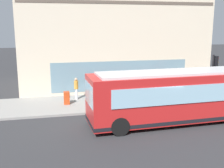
{
  "coord_description": "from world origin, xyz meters",
  "views": [
    {
      "loc": [
        -14.35,
        5.58,
        5.67
      ],
      "look_at": [
        2.45,
        1.84,
        1.99
      ],
      "focal_mm": 44.38,
      "sensor_mm": 36.0,
      "label": 1
    }
  ],
  "objects_px": {
    "pedestrian_near_hydrant": "(221,81)",
    "pedestrian_by_light_pole": "(76,87)",
    "city_bus_nearside": "(173,97)",
    "fire_hydrant": "(201,91)",
    "pedestrian_walking_along_curb": "(188,82)",
    "traffic_light_near_corner": "(214,69)",
    "newspaper_vending_box": "(67,98)"
  },
  "relations": [
    {
      "from": "fire_hydrant",
      "to": "pedestrian_by_light_pole",
      "type": "relative_size",
      "value": 0.45
    },
    {
      "from": "city_bus_nearside",
      "to": "pedestrian_by_light_pole",
      "type": "xyz_separation_m",
      "value": [
        5.93,
        5.12,
        -0.46
      ]
    },
    {
      "from": "traffic_light_near_corner",
      "to": "pedestrian_walking_along_curb",
      "type": "distance_m",
      "value": 2.95
    },
    {
      "from": "fire_hydrant",
      "to": "pedestrian_near_hydrant",
      "type": "bearing_deg",
      "value": -87.26
    },
    {
      "from": "traffic_light_near_corner",
      "to": "pedestrian_near_hydrant",
      "type": "xyz_separation_m",
      "value": [
        2.09,
        -2.09,
        -1.37
      ]
    },
    {
      "from": "traffic_light_near_corner",
      "to": "pedestrian_walking_along_curb",
      "type": "bearing_deg",
      "value": 13.05
    },
    {
      "from": "city_bus_nearside",
      "to": "fire_hydrant",
      "type": "relative_size",
      "value": 13.7
    },
    {
      "from": "pedestrian_near_hydrant",
      "to": "pedestrian_walking_along_curb",
      "type": "height_order",
      "value": "pedestrian_near_hydrant"
    },
    {
      "from": "city_bus_nearside",
      "to": "pedestrian_near_hydrant",
      "type": "relative_size",
      "value": 5.56
    },
    {
      "from": "pedestrian_by_light_pole",
      "to": "pedestrian_walking_along_curb",
      "type": "bearing_deg",
      "value": -93.04
    },
    {
      "from": "pedestrian_walking_along_curb",
      "to": "newspaper_vending_box",
      "type": "height_order",
      "value": "pedestrian_walking_along_curb"
    },
    {
      "from": "city_bus_nearside",
      "to": "traffic_light_near_corner",
      "type": "bearing_deg",
      "value": -56.65
    },
    {
      "from": "traffic_light_near_corner",
      "to": "pedestrian_by_light_pole",
      "type": "relative_size",
      "value": 2.12
    },
    {
      "from": "pedestrian_near_hydrant",
      "to": "city_bus_nearside",
      "type": "bearing_deg",
      "value": 127.49
    },
    {
      "from": "city_bus_nearside",
      "to": "newspaper_vending_box",
      "type": "xyz_separation_m",
      "value": [
        4.74,
        5.92,
        -0.95
      ]
    },
    {
      "from": "pedestrian_walking_along_curb",
      "to": "pedestrian_by_light_pole",
      "type": "relative_size",
      "value": 1.08
    },
    {
      "from": "pedestrian_walking_along_curb",
      "to": "pedestrian_by_light_pole",
      "type": "bearing_deg",
      "value": 86.96
    },
    {
      "from": "traffic_light_near_corner",
      "to": "city_bus_nearside",
      "type": "bearing_deg",
      "value": 123.35
    },
    {
      "from": "pedestrian_near_hydrant",
      "to": "pedestrian_walking_along_curb",
      "type": "bearing_deg",
      "value": 80.53
    },
    {
      "from": "city_bus_nearside",
      "to": "fire_hydrant",
      "type": "distance_m",
      "value": 6.9
    },
    {
      "from": "fire_hydrant",
      "to": "pedestrian_walking_along_curb",
      "type": "relative_size",
      "value": 0.42
    },
    {
      "from": "newspaper_vending_box",
      "to": "city_bus_nearside",
      "type": "bearing_deg",
      "value": -128.68
    },
    {
      "from": "city_bus_nearside",
      "to": "traffic_light_near_corner",
      "type": "xyz_separation_m",
      "value": [
        2.92,
        -4.43,
        1.03
      ]
    },
    {
      "from": "fire_hydrant",
      "to": "pedestrian_by_light_pole",
      "type": "bearing_deg",
      "value": 84.15
    },
    {
      "from": "pedestrian_near_hydrant",
      "to": "newspaper_vending_box",
      "type": "height_order",
      "value": "pedestrian_near_hydrant"
    },
    {
      "from": "pedestrian_near_hydrant",
      "to": "fire_hydrant",
      "type": "bearing_deg",
      "value": 92.74
    },
    {
      "from": "pedestrian_near_hydrant",
      "to": "pedestrian_by_light_pole",
      "type": "bearing_deg",
      "value": 85.47
    },
    {
      "from": "traffic_light_near_corner",
      "to": "newspaper_vending_box",
      "type": "relative_size",
      "value": 3.87
    },
    {
      "from": "pedestrian_walking_along_curb",
      "to": "city_bus_nearside",
      "type": "bearing_deg",
      "value": 144.8
    },
    {
      "from": "traffic_light_near_corner",
      "to": "newspaper_vending_box",
      "type": "xyz_separation_m",
      "value": [
        1.82,
        10.35,
        -1.98
      ]
    },
    {
      "from": "city_bus_nearside",
      "to": "newspaper_vending_box",
      "type": "height_order",
      "value": "city_bus_nearside"
    },
    {
      "from": "pedestrian_near_hydrant",
      "to": "pedestrian_by_light_pole",
      "type": "height_order",
      "value": "pedestrian_near_hydrant"
    }
  ]
}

